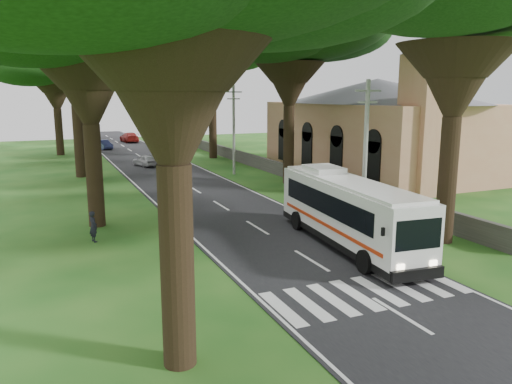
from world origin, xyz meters
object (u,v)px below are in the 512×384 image
object	(u,v)px
church	(377,120)
pole_near	(365,152)
coach_bus	(347,211)
distant_car_c	(129,137)
distant_car_b	(104,145)
pedestrian	(93,226)
distant_car_a	(145,160)
pole_mid	(234,128)
pole_far	(178,118)

from	to	relation	value
church	pole_near	world-z (taller)	church
church	coach_bus	xyz separation A→B (m)	(-15.16, -18.19, -3.17)
distant_car_c	church	bearing A→B (deg)	108.42
pole_near	distant_car_b	xyz separation A→B (m)	(-8.46, 46.37, -3.55)
pedestrian	distant_car_c	bearing A→B (deg)	-29.83
church	distant_car_c	distance (m)	42.75
pedestrian	church	bearing A→B (deg)	-82.98
distant_car_b	distant_car_c	size ratio (longest dim) A/B	0.72
coach_bus	distant_car_a	distance (m)	31.11
church	pedestrian	size ratio (longest dim) A/B	15.37
pole_mid	pole_far	distance (m)	20.00
distant_car_c	pedestrian	world-z (taller)	pedestrian
coach_bus	distant_car_b	bearing A→B (deg)	101.70
pole_near	distant_car_a	world-z (taller)	pole_near
church	distant_car_b	bearing A→B (deg)	124.04
distant_car_a	pedestrian	size ratio (longest dim) A/B	2.20
distant_car_b	pedestrian	world-z (taller)	pedestrian
distant_car_a	distant_car_c	bearing A→B (deg)	-112.26
distant_car_a	distant_car_c	world-z (taller)	distant_car_c
pole_mid	pole_far	xyz separation A→B (m)	(0.00, 20.00, 0.00)
distant_car_a	distant_car_b	size ratio (longest dim) A/B	0.94
pole_mid	distant_car_a	world-z (taller)	pole_mid
pole_near	pole_far	world-z (taller)	same
distant_car_c	pole_mid	bearing A→B (deg)	92.28
pole_near	distant_car_c	world-z (taller)	pole_near
church	pole_far	size ratio (longest dim) A/B	3.00
church	distant_car_b	world-z (taller)	church
pole_mid	distant_car_a	distance (m)	11.09
pole_far	distant_car_a	size ratio (longest dim) A/B	2.33
coach_bus	distant_car_b	world-z (taller)	coach_bus
coach_bus	pole_near	bearing A→B (deg)	48.47
distant_car_b	church	bearing A→B (deg)	-69.50
pole_mid	pole_far	world-z (taller)	same
coach_bus	pedestrian	world-z (taller)	coach_bus
distant_car_a	distant_car_c	distance (m)	26.87
distant_car_c	distant_car_b	bearing A→B (deg)	57.24
church	coach_bus	world-z (taller)	church
pole_mid	distant_car_c	size ratio (longest dim) A/B	1.57
church	pole_mid	world-z (taller)	church
coach_bus	pole_far	bearing A→B (deg)	91.35
coach_bus	distant_car_c	xyz separation A→B (m)	(-0.92, 57.58, -0.97)
church	pedestrian	xyz separation A→B (m)	(-26.35, -12.68, -4.13)
pole_mid	distant_car_c	xyz separation A→B (m)	(-3.72, 34.94, -3.41)
church	distant_car_c	size ratio (longest dim) A/B	4.72
pole_near	distant_car_c	distance (m)	55.17
coach_bus	distant_car_c	world-z (taller)	coach_bus
pole_mid	pole_far	size ratio (longest dim) A/B	1.00
distant_car_c	pedestrian	size ratio (longest dim) A/B	3.26
pole_mid	pedestrian	size ratio (longest dim) A/B	5.12
pole_far	distant_car_c	world-z (taller)	pole_far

